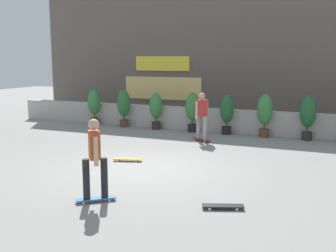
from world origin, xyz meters
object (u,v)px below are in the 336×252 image
object	(u,v)px
potted_plant_3	(192,109)
skateboard_aside	(223,206)
skater_foreground	(202,115)
potted_plant_0	(94,104)
skateboard_near_camera	(128,159)
potted_plant_1	(124,105)
potted_plant_2	(156,108)
potted_plant_5	(265,112)
potted_plant_6	(308,114)
skater_mid_plaza	(95,156)
potted_plant_4	(227,112)

from	to	relation	value
potted_plant_3	skateboard_aside	size ratio (longest dim) A/B	1.90
skateboard_aside	skater_foreground	bearing A→B (deg)	111.58
potted_plant_0	skateboard_near_camera	xyz separation A→B (m)	(4.34, -5.07, -0.83)
potted_plant_1	skateboard_near_camera	size ratio (longest dim) A/B	1.90
potted_plant_0	potted_plant_2	distance (m)	2.94
potted_plant_5	potted_plant_6	xyz separation A→B (m)	(1.49, 0.00, 0.01)
skater_mid_plaza	potted_plant_6	bearing A→B (deg)	66.99
potted_plant_5	potted_plant_6	size ratio (longest dim) A/B	0.99
potted_plant_5	potted_plant_2	bearing A→B (deg)	180.00
potted_plant_4	skater_mid_plaza	bearing A→B (deg)	-94.02
potted_plant_6	skater_foreground	distance (m)	3.74
skater_mid_plaza	skateboard_near_camera	xyz separation A→B (m)	(-0.95, 3.14, -0.88)
potted_plant_3	skateboard_near_camera	world-z (taller)	potted_plant_3
potted_plant_2	skateboard_aside	distance (m)	9.07
potted_plant_1	potted_plant_4	xyz separation A→B (m)	(4.41, -0.00, -0.05)
potted_plant_0	potted_plant_1	xyz separation A→B (m)	(1.46, 0.00, 0.02)
potted_plant_1	skateboard_near_camera	bearing A→B (deg)	-60.39
skater_mid_plaza	skateboard_aside	world-z (taller)	skater_mid_plaza
potted_plant_2	potted_plant_3	world-z (taller)	potted_plant_3
potted_plant_3	potted_plant_6	xyz separation A→B (m)	(4.28, 0.00, 0.03)
potted_plant_3	skater_mid_plaza	distance (m)	8.25
skater_mid_plaza	potted_plant_4	bearing A→B (deg)	85.98
skateboard_aside	potted_plant_6	bearing A→B (deg)	82.54
skater_mid_plaza	skateboard_near_camera	world-z (taller)	skater_mid_plaza
skateboard_aside	skater_mid_plaza	bearing A→B (deg)	-166.84
potted_plant_0	potted_plant_3	world-z (taller)	potted_plant_3
potted_plant_0	skater_foreground	distance (m)	5.64
potted_plant_6	skater_mid_plaza	distance (m)	8.92
potted_plant_3	potted_plant_4	bearing A→B (deg)	-0.00
potted_plant_1	potted_plant_6	world-z (taller)	potted_plant_6
potted_plant_4	skater_mid_plaza	distance (m)	8.23
potted_plant_2	skater_mid_plaza	world-z (taller)	skater_mid_plaza
potted_plant_0	skater_foreground	bearing A→B (deg)	-16.60
potted_plant_1	skateboard_aside	size ratio (longest dim) A/B	1.91
potted_plant_3	skater_foreground	distance (m)	1.85
potted_plant_4	potted_plant_6	distance (m)	2.91
potted_plant_0	skateboard_near_camera	bearing A→B (deg)	-49.42
potted_plant_5	skateboard_near_camera	world-z (taller)	potted_plant_5
potted_plant_1	skateboard_aside	bearing A→B (deg)	-50.35
potted_plant_2	potted_plant_5	xyz separation A→B (m)	(4.35, -0.00, 0.06)
potted_plant_5	skateboard_aside	distance (m)	7.69
potted_plant_4	potted_plant_5	size ratio (longest dim) A/B	0.94
potted_plant_6	potted_plant_1	bearing A→B (deg)	180.00
potted_plant_3	potted_plant_4	world-z (taller)	potted_plant_3
potted_plant_2	potted_plant_6	size ratio (longest dim) A/B	0.93
potted_plant_2	potted_plant_3	size ratio (longest dim) A/B	0.96
potted_plant_4	skateboard_aside	bearing A→B (deg)	-75.93
potted_plant_0	skater_mid_plaza	bearing A→B (deg)	-57.18
skateboard_aside	potted_plant_4	bearing A→B (deg)	104.07
potted_plant_3	potted_plant_5	world-z (taller)	potted_plant_5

